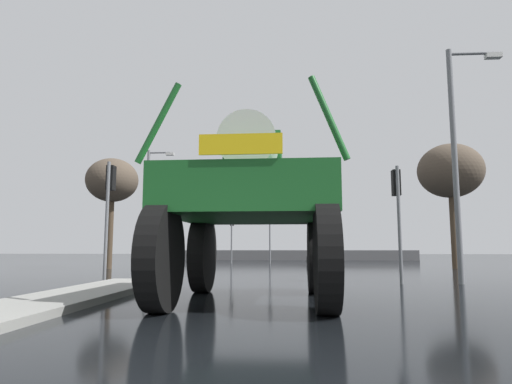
{
  "coord_description": "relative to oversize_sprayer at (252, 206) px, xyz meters",
  "views": [
    {
      "loc": [
        1.07,
        -4.35,
        1.13
      ],
      "look_at": [
        0.35,
        6.59,
        2.5
      ],
      "focal_mm": 31.31,
      "sensor_mm": 36.0,
      "label": 1
    }
  ],
  "objects": [
    {
      "name": "traffic_signal_far_right",
      "position": [
        -3.18,
        22.69,
        0.63
      ],
      "size": [
        0.24,
        0.55,
        3.65
      ],
      "color": "slate",
      "rests_on": "ground"
    },
    {
      "name": "streetlight_far_left",
      "position": [
        -7.7,
        17.4,
        1.99
      ],
      "size": [
        1.69,
        0.24,
        7.21
      ],
      "color": "slate",
      "rests_on": "ground"
    },
    {
      "name": "traffic_signal_far_left",
      "position": [
        -0.41,
        22.69,
        0.88
      ],
      "size": [
        0.24,
        0.55,
        3.99
      ],
      "color": "slate",
      "rests_on": "ground"
    },
    {
      "name": "ground_plane",
      "position": [
        -0.35,
        12.73,
        -2.03
      ],
      "size": [
        120.0,
        120.0,
        0.0
      ],
      "primitive_type": "plane",
      "color": "black"
    },
    {
      "name": "roadside_barrier",
      "position": [
        -0.35,
        31.36,
        -1.58
      ],
      "size": [
        25.87,
        0.24,
        0.9
      ],
      "primitive_type": "cube",
      "color": "#59595B",
      "rests_on": "ground"
    },
    {
      "name": "bare_tree_left",
      "position": [
        -8.81,
        14.11,
        2.74
      ],
      "size": [
        2.82,
        2.82,
        6.03
      ],
      "color": "#473828",
      "rests_on": "ground"
    },
    {
      "name": "traffic_signal_near_right",
      "position": [
        4.32,
        4.94,
        0.7
      ],
      "size": [
        0.24,
        0.54,
        3.74
      ],
      "color": "slate",
      "rests_on": "ground"
    },
    {
      "name": "streetlight_near_right",
      "position": [
        6.32,
        4.9,
        2.23
      ],
      "size": [
        1.77,
        0.24,
        7.66
      ],
      "color": "slate",
      "rests_on": "ground"
    },
    {
      "name": "bare_tree_right",
      "position": [
        9.93,
        15.58,
        3.32
      ],
      "size": [
        3.55,
        3.55,
        6.9
      ],
      "color": "#473828",
      "rests_on": "ground"
    },
    {
      "name": "median_island",
      "position": [
        -3.9,
        0.15,
        -1.96
      ],
      "size": [
        1.79,
        8.84,
        0.15
      ],
      "primitive_type": "cube",
      "color": "gray",
      "rests_on": "ground"
    },
    {
      "name": "sedan_ahead",
      "position": [
        3.12,
        18.83,
        -1.32
      ],
      "size": [
        2.06,
        4.19,
        1.52
      ],
      "rotation": [
        0.0,
        0.0,
        1.63
      ],
      "color": "silver",
      "rests_on": "ground"
    },
    {
      "name": "oversize_sprayer",
      "position": [
        0.0,
        0.0,
        0.0
      ],
      "size": [
        3.83,
        5.63,
        4.16
      ],
      "rotation": [
        0.0,
        0.0,
        1.55
      ],
      "color": "black",
      "rests_on": "ground"
    },
    {
      "name": "traffic_signal_near_left",
      "position": [
        -5.19,
        4.93,
        0.88
      ],
      "size": [
        0.24,
        0.54,
        4.0
      ],
      "color": "slate",
      "rests_on": "ground"
    }
  ]
}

